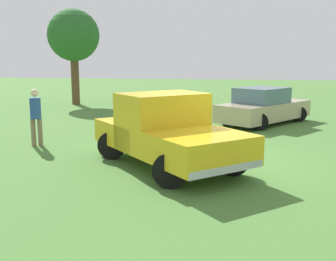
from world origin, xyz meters
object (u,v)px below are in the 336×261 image
at_px(sedan_near, 264,107).
at_px(person_visitor, 36,114).
at_px(pickup_truck, 166,129).
at_px(tree_far_center, 73,36).

height_order(sedan_near, person_visitor, person_visitor).
bearing_deg(pickup_truck, person_visitor, -152.38).
bearing_deg(pickup_truck, sedan_near, 116.50).
relative_size(pickup_truck, tree_far_center, 0.88).
distance_m(sedan_near, person_visitor, 8.88).
bearing_deg(person_visitor, pickup_truck, -128.76).
distance_m(pickup_truck, sedan_near, 7.56).
distance_m(person_visitor, tree_far_center, 11.56).
bearing_deg(tree_far_center, pickup_truck, 120.25).
height_order(person_visitor, tree_far_center, tree_far_center).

